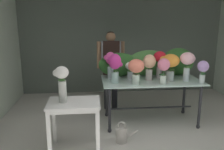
% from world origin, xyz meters
% --- Properties ---
extents(ground_plane, '(8.43, 8.43, 0.00)m').
position_xyz_m(ground_plane, '(0.00, 1.92, 0.00)').
color(ground_plane, beige).
extents(wall_back, '(5.26, 0.12, 2.80)m').
position_xyz_m(wall_back, '(0.00, 3.83, 1.40)').
color(wall_back, slate).
rests_on(wall_back, ground).
extents(display_table_glass, '(1.77, 0.90, 0.82)m').
position_xyz_m(display_table_glass, '(0.27, 1.79, 0.69)').
color(display_table_glass, silver).
rests_on(display_table_glass, ground).
extents(side_table_white, '(0.74, 0.53, 0.74)m').
position_xyz_m(side_table_white, '(-1.07, 0.94, 0.63)').
color(side_table_white, white).
rests_on(side_table_white, ground).
extents(florist, '(0.57, 0.24, 1.65)m').
position_xyz_m(florist, '(-0.40, 2.54, 1.01)').
color(florist, '#232328').
rests_on(florist, ground).
extents(foliage_backdrop, '(1.86, 0.31, 0.53)m').
position_xyz_m(foliage_backdrop, '(0.30, 2.12, 1.06)').
color(foliage_backdrop, '#2D6028').
rests_on(foliage_backdrop, display_table_glass).
extents(vase_blush_lilies, '(0.27, 0.26, 0.51)m').
position_xyz_m(vase_blush_lilies, '(0.86, 1.65, 1.16)').
color(vase_blush_lilies, silver).
rests_on(vase_blush_lilies, display_table_glass).
extents(vase_peach_ranunculus, '(0.24, 0.22, 0.47)m').
position_xyz_m(vase_peach_ranunculus, '(0.21, 1.77, 1.10)').
color(vase_peach_ranunculus, silver).
rests_on(vase_peach_ranunculus, display_table_glass).
extents(vase_rosy_peonies, '(0.21, 0.21, 0.44)m').
position_xyz_m(vase_rosy_peonies, '(0.39, 1.48, 1.10)').
color(vase_rosy_peonies, silver).
rests_on(vase_rosy_peonies, display_table_glass).
extents(vase_coral_dahlias, '(0.27, 0.27, 0.43)m').
position_xyz_m(vase_coral_dahlias, '(-0.07, 1.52, 1.09)').
color(vase_coral_dahlias, silver).
rests_on(vase_coral_dahlias, display_table_glass).
extents(vase_crimson_anemones, '(0.24, 0.23, 0.50)m').
position_xyz_m(vase_crimson_anemones, '(0.45, 1.93, 1.15)').
color(vase_crimson_anemones, silver).
rests_on(vase_crimson_anemones, display_table_glass).
extents(vase_magenta_snapdragons, '(0.26, 0.22, 0.50)m').
position_xyz_m(vase_magenta_snapdragons, '(-0.41, 1.67, 1.11)').
color(vase_magenta_snapdragons, silver).
rests_on(vase_magenta_snapdragons, display_table_glass).
extents(vase_sunset_roses, '(0.34, 0.30, 0.48)m').
position_xyz_m(vase_sunset_roses, '(0.58, 1.70, 1.13)').
color(vase_sunset_roses, silver).
rests_on(vase_sunset_roses, display_table_glass).
extents(vase_lilac_stock, '(0.20, 0.19, 0.40)m').
position_xyz_m(vase_lilac_stock, '(1.06, 1.45, 1.06)').
color(vase_lilac_stock, silver).
rests_on(vase_lilac_stock, display_table_glass).
extents(vase_fuchsia_tulips, '(0.23, 0.18, 0.50)m').
position_xyz_m(vase_fuchsia_tulips, '(-0.46, 1.95, 1.11)').
color(vase_fuchsia_tulips, silver).
rests_on(vase_fuchsia_tulips, display_table_glass).
extents(vase_ivory_carnations, '(0.18, 0.18, 0.32)m').
position_xyz_m(vase_ivory_carnations, '(-0.11, 1.86, 1.01)').
color(vase_ivory_carnations, silver).
rests_on(vase_ivory_carnations, display_table_glass).
extents(vase_white_roses_tall, '(0.22, 0.19, 0.51)m').
position_xyz_m(vase_white_roses_tall, '(-1.22, 0.95, 1.04)').
color(vase_white_roses_tall, silver).
rests_on(vase_white_roses_tall, side_table_white).
extents(watering_can, '(0.35, 0.18, 0.34)m').
position_xyz_m(watering_can, '(-0.36, 1.09, 0.13)').
color(watering_can, '#B7B2A8').
rests_on(watering_can, ground).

